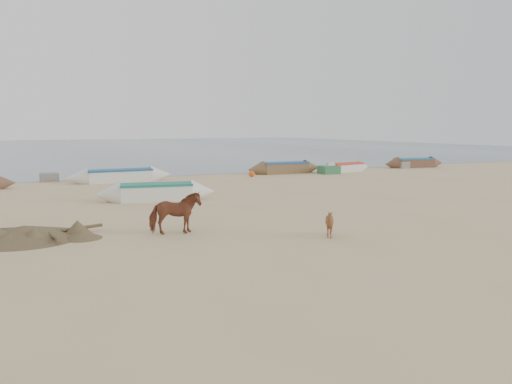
{
  "coord_description": "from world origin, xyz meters",
  "views": [
    {
      "loc": [
        -9.24,
        -14.83,
        3.74
      ],
      "look_at": [
        0.0,
        4.0,
        1.0
      ],
      "focal_mm": 35.0,
      "sensor_mm": 36.0,
      "label": 1
    }
  ],
  "objects": [
    {
      "name": "ground",
      "position": [
        0.0,
        0.0,
        0.0
      ],
      "size": [
        140.0,
        140.0,
        0.0
      ],
      "primitive_type": "plane",
      "color": "tan",
      "rests_on": "ground"
    },
    {
      "name": "sea",
      "position": [
        0.0,
        82.0,
        0.01
      ],
      "size": [
        160.0,
        160.0,
        0.0
      ],
      "primitive_type": "plane",
      "color": "slate",
      "rests_on": "ground"
    },
    {
      "name": "cow_adult",
      "position": [
        -4.21,
        1.86,
        0.75
      ],
      "size": [
        1.89,
        1.1,
        1.5
      ],
      "primitive_type": "imported",
      "rotation": [
        0.0,
        0.0,
        1.39
      ],
      "color": "brown",
      "rests_on": "ground"
    },
    {
      "name": "calf_front",
      "position": [
        0.37,
        -0.95,
        0.48
      ],
      "size": [
        1.03,
        0.96,
        0.95
      ],
      "primitive_type": "imported",
      "rotation": [
        0.0,
        0.0,
        -1.31
      ],
      "color": "brown",
      "rests_on": "ground"
    },
    {
      "name": "near_canoe",
      "position": [
        -2.69,
        10.08,
        0.44
      ],
      "size": [
        6.22,
        2.42,
        0.88
      ],
      "primitive_type": null,
      "rotation": [
        0.0,
        0.0,
        -0.19
      ],
      "color": "silver",
      "rests_on": "ground"
    },
    {
      "name": "debris_pile",
      "position": [
        -8.99,
        3.48,
        0.22
      ],
      "size": [
        4.36,
        4.36,
        0.43
      ],
      "primitive_type": "cone",
      "rotation": [
        0.0,
        0.0,
        0.15
      ],
      "color": "brown",
      "rests_on": "ground"
    },
    {
      "name": "waterline_canoes",
      "position": [
        -0.17,
        19.83,
        0.42
      ],
      "size": [
        54.21,
        3.15,
        0.92
      ],
      "color": "brown",
      "rests_on": "ground"
    },
    {
      "name": "beach_clutter",
      "position": [
        4.56,
        19.53,
        0.3
      ],
      "size": [
        44.52,
        5.52,
        0.64
      ],
      "color": "#326F3C",
      "rests_on": "ground"
    }
  ]
}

